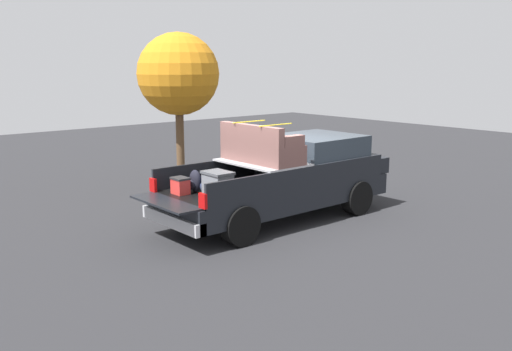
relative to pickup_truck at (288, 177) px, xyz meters
name	(u,v)px	position (x,y,z in m)	size (l,w,h in m)	color
ground_plane	(276,220)	(-0.35, 0.00, -0.94)	(40.00, 40.00, 0.00)	#262628
pickup_truck	(288,177)	(0.00, 0.00, 0.00)	(6.05, 2.06, 2.23)	black
tree_background	(178,75)	(-0.06, 4.34, 2.22)	(2.28, 2.28, 4.33)	brown
trash_can	(336,174)	(2.81, 1.00, -0.45)	(0.60, 0.60, 0.98)	#1E592D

